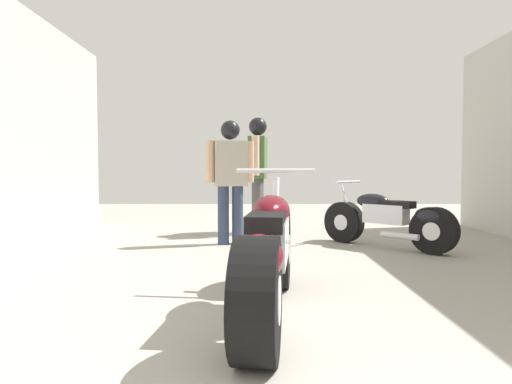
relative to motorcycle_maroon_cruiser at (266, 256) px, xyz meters
The scene contains 5 objects.
ground_plane 1.02m from the motorcycle_maroon_cruiser, 67.63° to the left, with size 18.61×18.61×0.00m, color #9E998E.
motorcycle_maroon_cruiser is the anchor object (origin of this frame).
motorcycle_black_naked 3.15m from the motorcycle_maroon_cruiser, 59.31° to the left, with size 1.39×1.41×0.85m.
mechanic_in_blue 4.12m from the motorcycle_maroon_cruiser, 90.72° to the left, with size 0.31×0.72×1.82m.
mechanic_with_helmet 3.11m from the motorcycle_maroon_cruiser, 97.96° to the left, with size 0.65×0.33×1.66m.
Camera 1 is at (-0.43, 0.06, 0.99)m, focal length 31.43 mm.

